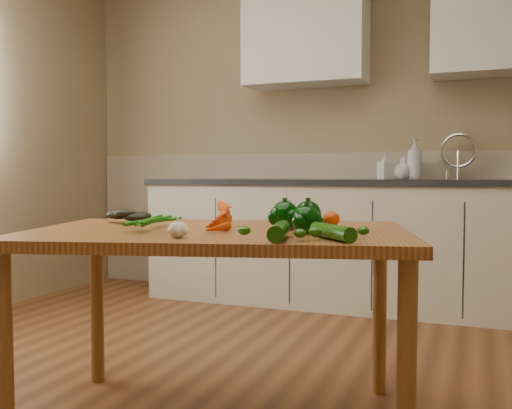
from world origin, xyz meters
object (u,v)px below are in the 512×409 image
object	(u,v)px
leafy_greens	(127,211)
zucchini_a	(332,232)
pepper_a	(285,216)
soap_bottle_a	(414,159)
carrot_bunch	(199,220)
pepper_b	(308,215)
table	(219,251)
garlic_bulb	(178,230)
zucchini_b	(279,231)
soap_bottle_c	(403,168)
tomato_b	(301,218)
pepper_c	(306,220)
tomato_c	(331,219)
tomato_a	(286,219)
soap_bottle_b	(385,166)

from	to	relation	value
leafy_greens	zucchini_a	bearing A→B (deg)	-18.15
leafy_greens	pepper_a	bearing A→B (deg)	-4.54
soap_bottle_a	carrot_bunch	world-z (taller)	soap_bottle_a
pepper_a	pepper_b	xyz separation A→B (m)	(0.07, 0.08, -0.00)
table	garlic_bulb	size ratio (longest dim) A/B	24.72
table	zucchini_b	world-z (taller)	zucchini_b
soap_bottle_a	pepper_a	distance (m)	2.16
table	garlic_bulb	bearing A→B (deg)	-104.19
soap_bottle_c	tomato_b	distance (m)	1.98
pepper_b	pepper_c	xyz separation A→B (m)	(0.05, -0.19, -0.00)
soap_bottle_a	tomato_c	size ratio (longest dim) A/B	4.31
leafy_greens	tomato_b	xyz separation A→B (m)	(0.74, 0.09, -0.02)
zucchini_b	pepper_b	bearing A→B (deg)	92.90
garlic_bulb	zucchini_a	world-z (taller)	garlic_bulb
table	pepper_a	distance (m)	0.28
pepper_a	tomato_a	world-z (taller)	pepper_a
carrot_bunch	tomato_c	distance (m)	0.51
soap_bottle_b	pepper_b	world-z (taller)	soap_bottle_b
soap_bottle_b	zucchini_b	distance (m)	2.41
tomato_b	garlic_bulb	bearing A→B (deg)	-114.51
leafy_greens	soap_bottle_c	bearing A→B (deg)	66.71
soap_bottle_c	soap_bottle_b	bearing A→B (deg)	106.67
tomato_c	tomato_a	bearing A→B (deg)	-156.64
carrot_bunch	tomato_a	bearing A→B (deg)	22.15
soap_bottle_c	pepper_c	xyz separation A→B (m)	(-0.05, -2.23, -0.20)
soap_bottle_a	zucchini_a	size ratio (longest dim) A/B	1.30
soap_bottle_a	soap_bottle_c	size ratio (longest dim) A/B	1.83
pepper_a	pepper_c	world-z (taller)	pepper_a
tomato_b	zucchini_a	xyz separation A→B (m)	(0.22, -0.40, -0.01)
zucchini_b	table	bearing A→B (deg)	143.42
table	pepper_c	xyz separation A→B (m)	(0.35, -0.04, 0.13)
table	soap_bottle_a	world-z (taller)	soap_bottle_a
tomato_a	soap_bottle_a	bearing A→B (deg)	82.50
zucchini_b	tomato_c	bearing A→B (deg)	84.32
soap_bottle_c	pepper_b	xyz separation A→B (m)	(-0.10, -2.03, -0.19)
pepper_a	zucchini_a	xyz separation A→B (m)	(0.24, -0.26, -0.03)
zucchini_a	pepper_a	bearing A→B (deg)	133.02
soap_bottle_c	zucchini_b	bearing A→B (deg)	-175.00
leafy_greens	pepper_b	size ratio (longest dim) A/B	1.93
pepper_c	tomato_b	xyz separation A→B (m)	(-0.10, 0.26, -0.01)
soap_bottle_a	soap_bottle_b	xyz separation A→B (m)	(-0.19, -0.04, -0.05)
table	zucchini_a	size ratio (longest dim) A/B	7.05
tomato_a	garlic_bulb	bearing A→B (deg)	-112.37
table	tomato_b	distance (m)	0.35
soap_bottle_a	garlic_bulb	bearing A→B (deg)	108.25
leafy_greens	tomato_b	bearing A→B (deg)	6.75
carrot_bunch	pepper_b	distance (m)	0.40
pepper_c	zucchini_b	world-z (taller)	pepper_c
leafy_greens	tomato_a	xyz separation A→B (m)	(0.69, 0.04, -0.02)
tomato_c	pepper_b	bearing A→B (deg)	-127.17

